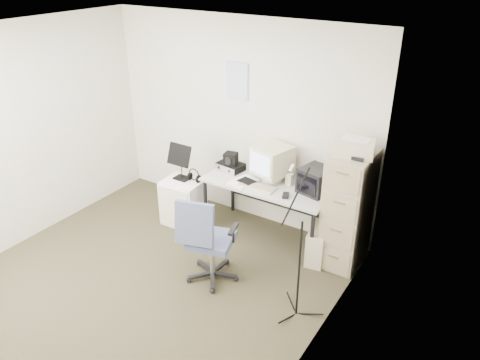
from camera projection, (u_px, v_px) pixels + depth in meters
The scene contains 23 objects.
floor at pixel (148, 283), 4.92m from camera, with size 3.60×3.60×0.01m, color #2B2513.
ceiling at pixel (121, 38), 3.80m from camera, with size 3.60×3.60×0.01m, color white.
wall_back at pixel (239, 121), 5.72m from camera, with size 3.60×0.02×2.50m, color silver.
wall_left at pixel (17, 138), 5.22m from camera, with size 0.02×3.60×2.50m, color silver.
wall_right at pixel (313, 232), 3.50m from camera, with size 0.02×3.60×2.50m, color silver.
wall_calendar at pixel (237, 81), 5.50m from camera, with size 0.30×0.02×0.44m, color white.
filing_cabinet at pixel (348, 209), 4.99m from camera, with size 0.40×0.60×1.30m, color gray.
printer at pixel (354, 148), 4.64m from camera, with size 0.40×0.27×0.15m, color #B8AF98.
desk at pixel (268, 210), 5.55m from camera, with size 1.50×0.70×0.73m, color #ACACAC.
crt_monitor at pixel (272, 163), 5.38m from camera, with size 0.37×0.39×0.41m, color #B8AF98.
crt_tv at pixel (316, 180), 5.12m from camera, with size 0.31×0.33×0.28m, color black.
desk_speaker at pixel (290, 179), 5.31m from camera, with size 0.07×0.07×0.13m, color beige.
keyboard at pixel (256, 187), 5.25m from camera, with size 0.43×0.15×0.02m, color #B8AF98.
mouse at pixel (286, 195), 5.07m from camera, with size 0.07×0.11×0.03m, color black.
radio_receiver at pixel (231, 166), 5.68m from camera, with size 0.31×0.22×0.09m, color black.
radio_speaker at pixel (231, 159), 5.59m from camera, with size 0.15×0.14×0.15m, color black.
papers at pixel (244, 181), 5.39m from camera, with size 0.23×0.31×0.02m, color white.
pc_tower at pixel (318, 244), 5.20m from camera, with size 0.19×0.43×0.40m, color #B8AF98.
office_chair at pixel (212, 239), 4.78m from camera, with size 0.56×0.56×0.97m, color slate.
side_cart at pixel (183, 202), 5.86m from camera, with size 0.47×0.38×0.59m, color white.
music_stand at pixel (181, 161), 5.69m from camera, with size 0.32×0.17×0.47m, color black.
headphones at pixel (194, 177), 5.71m from camera, with size 0.18×0.18×0.03m, color black.
mic_stand at pixel (300, 255), 4.20m from camera, with size 0.02×0.02×1.35m, color black.
Camera 1 is at (2.92, -2.80, 3.16)m, focal length 35.00 mm.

